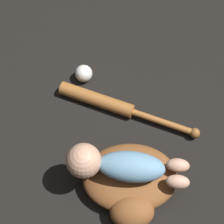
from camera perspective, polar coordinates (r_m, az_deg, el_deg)
The scene contains 5 objects.
ground_plane at distance 1.30m, azimuth 4.31°, elevation -12.51°, with size 6.00×6.00×0.00m, color black.
baseball_glove at distance 1.26m, azimuth 2.80°, elevation -10.71°, with size 0.37×0.34×0.10m.
baby_figure at distance 1.17m, azimuth 0.69°, elevation -8.07°, with size 0.38×0.22×0.11m.
baseball_bat at distance 1.41m, azimuth -0.27°, elevation 1.19°, with size 0.46×0.36×0.05m.
baseball at distance 1.49m, azimuth -4.33°, elevation 5.88°, with size 0.07×0.07×0.07m.
Camera 1 is at (0.20, 0.36, 1.23)m, focal length 60.00 mm.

